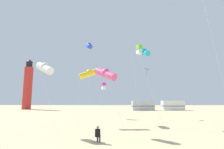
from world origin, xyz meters
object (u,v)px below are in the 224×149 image
(kite_tube_gold, at_px, (89,73))
(kite_diamond_violet, at_px, (147,71))
(kite_tube_blue, at_px, (89,46))
(kite_tube_cyan, at_px, (145,52))
(kite_tube_white, at_px, (45,68))
(lighthouse_distant, at_px, (28,85))
(kite_box_lime, at_px, (139,50))
(kite_flyer_standing, at_px, (98,134))
(rv_van_white, at_px, (173,105))
(rv_van_silver, at_px, (143,106))
(kite_box_magenta, at_px, (104,86))
(kite_tube_rainbow, at_px, (106,74))

(kite_tube_gold, bearing_deg, kite_diamond_violet, 46.53)
(kite_tube_blue, bearing_deg, kite_tube_cyan, -24.44)
(kite_tube_white, relative_size, lighthouse_distant, 0.40)
(kite_box_lime, height_order, kite_tube_cyan, kite_box_lime)
(kite_flyer_standing, distance_m, lighthouse_distant, 53.34)
(kite_diamond_violet, bearing_deg, rv_van_white, 63.18)
(kite_tube_blue, relative_size, rv_van_silver, 1.79)
(kite_diamond_violet, relative_size, kite_tube_gold, 1.24)
(kite_tube_cyan, xyz_separation_m, rv_van_silver, (4.15, 30.29, -7.65))
(kite_flyer_standing, xyz_separation_m, lighthouse_distant, (-28.26, 44.65, 7.22))
(kite_box_lime, xyz_separation_m, kite_box_magenta, (-5.13, 8.13, -4.03))
(kite_diamond_violet, distance_m, kite_tube_cyan, 8.90)
(kite_box_lime, bearing_deg, kite_diamond_violet, 74.64)
(kite_tube_blue, distance_m, rv_van_white, 35.98)
(kite_tube_gold, relative_size, rv_van_white, 1.06)
(rv_van_silver, bearing_deg, kite_box_magenta, -117.93)
(lighthouse_distant, bearing_deg, kite_tube_gold, -53.98)
(kite_flyer_standing, bearing_deg, kite_box_lime, -109.15)
(kite_diamond_violet, relative_size, kite_box_magenta, 1.46)
(kite_tube_cyan, bearing_deg, lighthouse_distant, 133.07)
(kite_box_lime, bearing_deg, rv_van_white, 66.21)
(kite_tube_rainbow, relative_size, kite_box_magenta, 1.02)
(kite_tube_white, height_order, rv_van_white, kite_tube_white)
(kite_box_magenta, bearing_deg, kite_tube_white, -108.17)
(kite_box_lime, relative_size, kite_tube_gold, 1.43)
(kite_tube_cyan, distance_m, kite_tube_rainbow, 8.42)
(kite_flyer_standing, xyz_separation_m, rv_van_silver, (9.10, 39.42, 0.78))
(kite_tube_blue, xyz_separation_m, lighthouse_distant, (-25.46, 32.01, -3.24))
(kite_flyer_standing, relative_size, rv_van_white, 0.18)
(kite_tube_cyan, relative_size, kite_tube_white, 1.46)
(kite_tube_white, relative_size, rv_van_silver, 1.01)
(kite_box_lime, distance_m, kite_tube_blue, 8.11)
(rv_van_silver, bearing_deg, kite_flyer_standing, -106.81)
(kite_box_magenta, height_order, lighthouse_distant, lighthouse_distant)
(kite_tube_gold, bearing_deg, kite_tube_cyan, 4.24)
(kite_flyer_standing, relative_size, kite_box_magenta, 0.20)
(kite_diamond_violet, xyz_separation_m, kite_tube_rainbow, (-6.33, -14.69, -2.74))
(kite_tube_blue, distance_m, rv_van_silver, 30.86)
(kite_tube_white, bearing_deg, rv_van_white, 57.64)
(kite_box_lime, relative_size, lighthouse_distant, 0.59)
(kite_tube_gold, xyz_separation_m, lighthouse_distant, (-26.21, 36.05, 1.59))
(kite_tube_blue, height_order, kite_tube_gold, kite_tube_blue)
(kite_diamond_violet, xyz_separation_m, kite_tube_cyan, (-1.72, -8.68, 0.94))
(kite_tube_white, distance_m, rv_van_silver, 39.22)
(kite_box_magenta, bearing_deg, rv_van_silver, 65.89)
(kite_diamond_violet, distance_m, rv_van_white, 26.11)
(kite_tube_rainbow, distance_m, rv_van_white, 41.40)
(kite_flyer_standing, height_order, kite_box_magenta, kite_box_magenta)
(kite_box_lime, relative_size, kite_tube_cyan, 1.02)
(kite_tube_rainbow, xyz_separation_m, rv_van_silver, (8.76, 36.30, -3.97))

